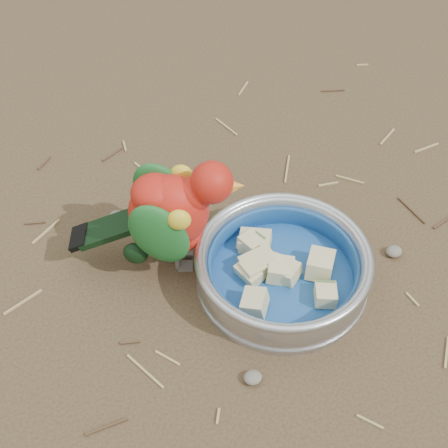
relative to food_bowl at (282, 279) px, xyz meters
name	(u,v)px	position (x,y,z in m)	size (l,w,h in m)	color
ground	(200,296)	(-0.12, 0.01, -0.01)	(60.00, 60.00, 0.00)	#4A3825
food_bowl	(282,279)	(0.00, 0.00, 0.00)	(0.24, 0.24, 0.02)	#B2B2BA
bowl_wall	(283,266)	(0.00, 0.00, 0.03)	(0.24, 0.24, 0.04)	#B2B2BA
fruit_wedges	(283,269)	(0.00, 0.00, 0.02)	(0.14, 0.14, 0.03)	beige
lory_parrot	(172,219)	(-0.13, 0.08, 0.08)	(0.10, 0.22, 0.18)	red
ground_debris	(200,246)	(-0.09, 0.10, -0.01)	(0.90, 0.80, 0.01)	tan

